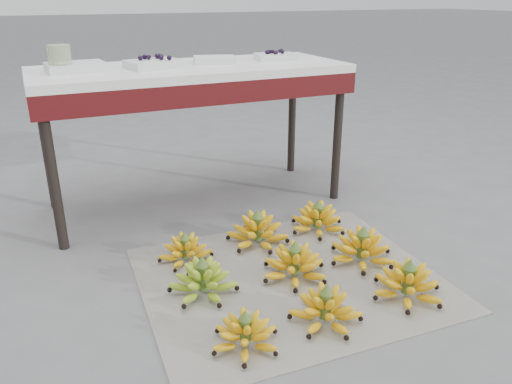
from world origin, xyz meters
name	(u,v)px	position (x,y,z in m)	size (l,w,h in m)	color
ground	(275,288)	(0.00, 0.00, 0.00)	(60.00, 60.00, 0.00)	#5C5C5E
newspaper_mat	(290,279)	(0.09, 0.03, 0.00)	(1.25, 1.05, 0.01)	beige
bunch_front_left	(245,334)	(-0.27, -0.30, 0.06)	(0.25, 0.25, 0.15)	#FFC403
bunch_front_center	(326,309)	(0.06, -0.30, 0.06)	(0.29, 0.29, 0.17)	#FFC403
bunch_front_right	(408,284)	(0.46, -0.29, 0.07)	(0.38, 0.38, 0.18)	#FFC403
bunch_mid_left	(203,281)	(-0.29, 0.08, 0.06)	(0.37, 0.37, 0.17)	#78AF23
bunch_mid_center	(294,265)	(0.11, 0.04, 0.07)	(0.34, 0.34, 0.18)	#FFC403
bunch_mid_right	(362,249)	(0.46, 0.03, 0.07)	(0.33, 0.33, 0.18)	#FFC403
bunch_back_left	(186,251)	(-0.28, 0.37, 0.06)	(0.32, 0.32, 0.15)	#FFC403
bunch_back_center	(258,232)	(0.10, 0.39, 0.07)	(0.39, 0.39, 0.18)	#FFC403
bunch_back_right	(318,220)	(0.44, 0.39, 0.07)	(0.36, 0.36, 0.18)	#FFC403
vendor_table	(192,82)	(0.00, 1.02, 0.71)	(1.67, 0.67, 0.80)	black
tray_far_left	(76,67)	(-0.59, 1.04, 0.82)	(0.29, 0.22, 0.04)	silver
tray_left	(154,64)	(-0.21, 1.00, 0.82)	(0.30, 0.25, 0.07)	silver
tray_right	(214,60)	(0.14, 1.06, 0.82)	(0.26, 0.21, 0.04)	silver
tray_far_right	(275,56)	(0.51, 1.04, 0.82)	(0.25, 0.20, 0.06)	silver
glass_jar	(60,59)	(-0.66, 1.00, 0.87)	(0.11, 0.11, 0.13)	#DDEFBE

